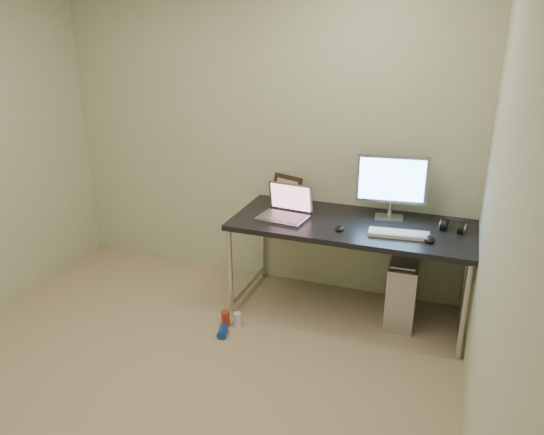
{
  "coord_description": "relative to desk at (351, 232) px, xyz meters",
  "views": [
    {
      "loc": [
        1.57,
        -2.25,
        2.16
      ],
      "look_at": [
        0.37,
        1.02,
        0.85
      ],
      "focal_mm": 35.0,
      "sensor_mm": 36.0,
      "label": 1
    }
  ],
  "objects": [
    {
      "name": "picture_frame",
      "position": [
        -0.61,
        0.29,
        0.18
      ],
      "size": [
        0.28,
        0.17,
        0.22
      ],
      "primitive_type": "cube",
      "rotation": [
        -0.21,
        0.0,
        -0.34
      ],
      "color": "black",
      "rests_on": "desk"
    },
    {
      "name": "mouse_left",
      "position": [
        -0.05,
        -0.17,
        0.09
      ],
      "size": [
        0.07,
        0.11,
        0.03
      ],
      "primitive_type": "ellipsoid",
      "rotation": [
        0.0,
        0.0,
        0.11
      ],
      "color": "black",
      "rests_on": "desk"
    },
    {
      "name": "laptop",
      "position": [
        -0.5,
        -0.06,
        0.13
      ],
      "size": [
        0.38,
        0.33,
        0.25
      ],
      "rotation": [
        0.0,
        0.0,
        -0.11
      ],
      "color": "#A3A3AA",
      "rests_on": "desk"
    },
    {
      "name": "mouse_right",
      "position": [
        0.56,
        -0.16,
        0.09
      ],
      "size": [
        0.09,
        0.12,
        0.04
      ],
      "primitive_type": "ellipsoid",
      "rotation": [
        0.0,
        0.0,
        0.13
      ],
      "color": "black",
      "rests_on": "desk"
    },
    {
      "name": "can_blue",
      "position": [
        -0.77,
        -0.64,
        -0.65
      ],
      "size": [
        0.09,
        0.13,
        0.07
      ],
      "primitive_type": "cylinder",
      "rotation": [
        1.57,
        0.0,
        0.25
      ],
      "color": "#1240A8",
      "rests_on": "ground"
    },
    {
      "name": "headphones",
      "position": [
        0.7,
        0.09,
        0.1
      ],
      "size": [
        0.18,
        0.11,
        0.11
      ],
      "rotation": [
        0.0,
        0.0,
        -0.17
      ],
      "color": "black",
      "rests_on": "desk"
    },
    {
      "name": "cable_a",
      "position": [
        0.36,
        0.33,
        -0.28
      ],
      "size": [
        0.01,
        0.16,
        0.69
      ],
      "primitive_type": "cylinder",
      "rotation": [
        0.21,
        0.0,
        0.0
      ],
      "color": "black",
      "rests_on": "ground"
    },
    {
      "name": "wall_right",
      "position": [
        0.88,
        -1.37,
        0.57
      ],
      "size": [
        0.02,
        3.5,
        2.5
      ],
      "primitive_type": "cube",
      "color": "beige",
      "rests_on": "ground"
    },
    {
      "name": "cable_b",
      "position": [
        0.45,
        0.31,
        -0.3
      ],
      "size": [
        0.02,
        0.11,
        0.71
      ],
      "primitive_type": "cylinder",
      "rotation": [
        0.14,
        0.0,
        0.09
      ],
      "color": "black",
      "rests_on": "ground"
    },
    {
      "name": "floor",
      "position": [
        -0.87,
        -1.37,
        -0.68
      ],
      "size": [
        3.5,
        3.5,
        0.0
      ],
      "primitive_type": "plane",
      "color": "tan",
      "rests_on": "ground"
    },
    {
      "name": "webcam",
      "position": [
        -0.42,
        0.24,
        0.16
      ],
      "size": [
        0.04,
        0.03,
        0.12
      ],
      "rotation": [
        0.0,
        0.0,
        -0.08
      ],
      "color": "silver",
      "rests_on": "desk"
    },
    {
      "name": "wall_back",
      "position": [
        -0.87,
        0.38,
        0.57
      ],
      "size": [
        3.5,
        0.02,
        2.5
      ],
      "primitive_type": "cube",
      "color": "beige",
      "rests_on": "ground"
    },
    {
      "name": "can_red",
      "position": [
        -0.81,
        -0.51,
        -0.62
      ],
      "size": [
        0.08,
        0.08,
        0.12
      ],
      "primitive_type": "cylinder",
      "rotation": [
        0.0,
        0.0,
        0.42
      ],
      "color": "#B93422",
      "rests_on": "ground"
    },
    {
      "name": "desk",
      "position": [
        0.0,
        0.0,
        0.0
      ],
      "size": [
        1.76,
        0.77,
        0.75
      ],
      "color": "black",
      "rests_on": "ground"
    },
    {
      "name": "monitor",
      "position": [
        0.24,
        0.18,
        0.36
      ],
      "size": [
        0.52,
        0.17,
        0.49
      ],
      "rotation": [
        0.0,
        0.0,
        0.12
      ],
      "color": "#A3A3AA",
      "rests_on": "desk"
    },
    {
      "name": "tower_computer",
      "position": [
        0.41,
        0.04,
        -0.43
      ],
      "size": [
        0.22,
        0.48,
        0.53
      ],
      "rotation": [
        0.0,
        0.0,
        0.03
      ],
      "color": "silver",
      "rests_on": "ground"
    },
    {
      "name": "can_white",
      "position": [
        -0.72,
        -0.49,
        -0.62
      ],
      "size": [
        0.08,
        0.08,
        0.11
      ],
      "primitive_type": "cylinder",
      "rotation": [
        0.0,
        0.0,
        -0.47
      ],
      "color": "white",
      "rests_on": "ground"
    },
    {
      "name": "keyboard",
      "position": [
        0.36,
        -0.13,
        0.08
      ],
      "size": [
        0.42,
        0.18,
        0.02
      ],
      "primitive_type": "cube",
      "rotation": [
        0.0,
        0.0,
        0.1
      ],
      "color": "silver",
      "rests_on": "desk"
    }
  ]
}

